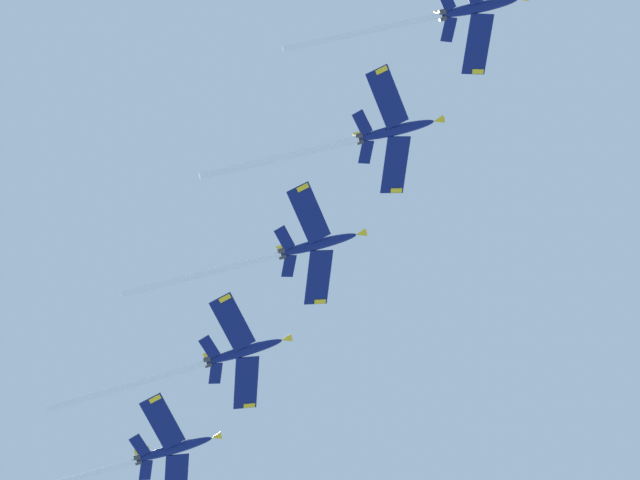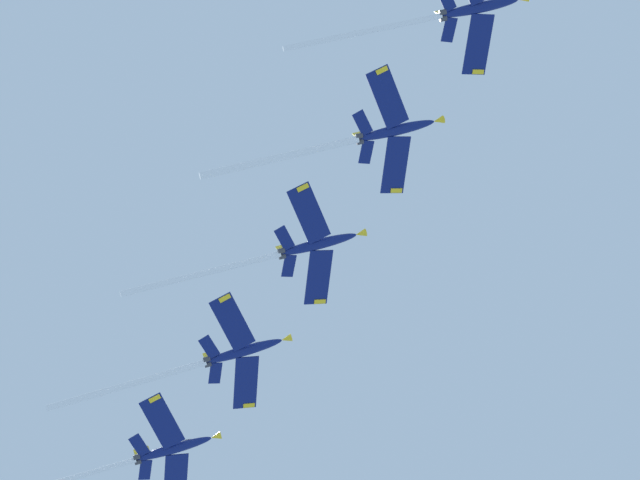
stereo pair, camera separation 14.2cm
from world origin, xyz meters
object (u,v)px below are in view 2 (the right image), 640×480
jet_lead (451,14)px  jet_third (283,253)px  jet_fifth (144,457)px  jet_second (354,140)px  jet_fourth (206,362)px

jet_lead → jet_third: bearing=178.7°
jet_third → jet_fifth: jet_third is taller
jet_second → jet_fourth: jet_second is taller
jet_second → jet_fifth: jet_second is taller
jet_third → jet_fifth: bearing=177.8°
jet_third → jet_fifth: size_ratio=1.00×
jet_third → jet_fifth: (-38.09, 1.47, -6.91)m
jet_fourth → jet_lead: bearing=-1.2°
jet_second → jet_lead: bearing=1.1°
jet_fourth → jet_fifth: jet_fourth is taller
jet_third → jet_second: bearing=-4.2°
jet_lead → jet_fourth: size_ratio=0.97×
jet_lead → jet_second: (-22.51, -0.42, -3.88)m
jet_fifth → jet_fourth: bearing=-3.6°
jet_second → jet_third: size_ratio=1.00×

